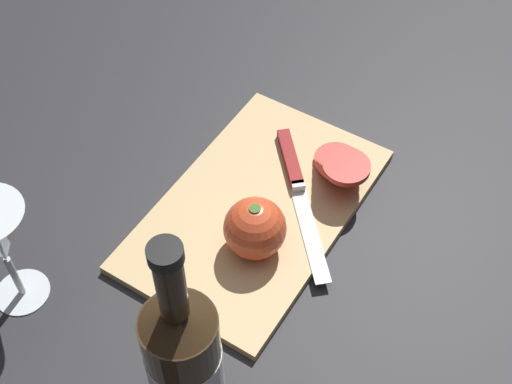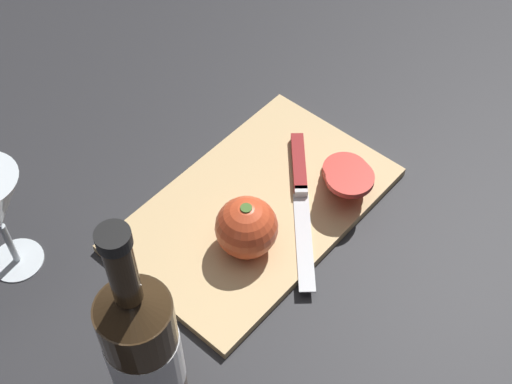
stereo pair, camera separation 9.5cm
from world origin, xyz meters
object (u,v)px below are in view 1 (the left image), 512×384
(wine_bottle, at_px, (185,364))
(whole_tomato, at_px, (252,227))
(knife, at_px, (294,174))
(tomato_slice_stack_near, at_px, (341,164))

(wine_bottle, xyz_separation_m, whole_tomato, (0.22, 0.06, -0.06))
(knife, height_order, tomato_slice_stack_near, tomato_slice_stack_near)
(whole_tomato, distance_m, knife, 0.14)
(whole_tomato, bearing_deg, knife, 5.55)
(whole_tomato, height_order, knife, whole_tomato)
(knife, relative_size, tomato_slice_stack_near, 1.99)
(knife, bearing_deg, wine_bottle, -30.91)
(knife, bearing_deg, tomato_slice_stack_near, 81.15)
(whole_tomato, bearing_deg, wine_bottle, -165.66)
(whole_tomato, xyz_separation_m, tomato_slice_stack_near, (0.17, -0.04, -0.01))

